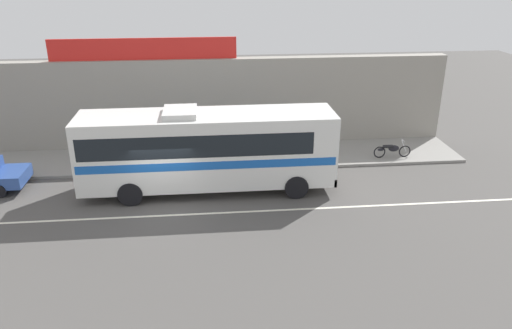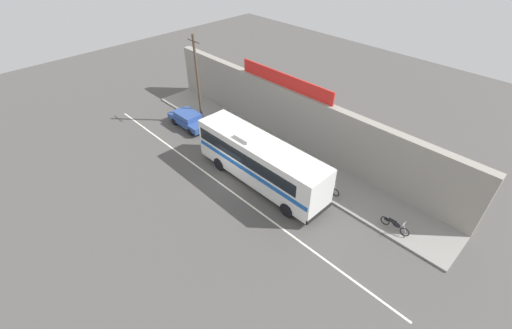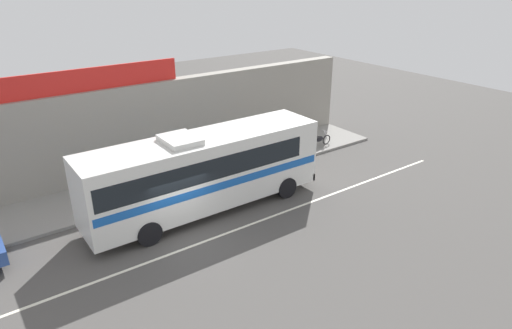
{
  "view_description": "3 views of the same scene",
  "coord_description": "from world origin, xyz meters",
  "px_view_note": "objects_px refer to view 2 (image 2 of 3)",
  "views": [
    {
      "loc": [
        1.99,
        -18.86,
        9.66
      ],
      "look_at": [
        3.99,
        1.14,
        1.28
      ],
      "focal_mm": 34.83,
      "sensor_mm": 36.0,
      "label": 1
    },
    {
      "loc": [
        15.88,
        -12.54,
        16.72
      ],
      "look_at": [
        1.39,
        1.56,
        1.3
      ],
      "focal_mm": 24.08,
      "sensor_mm": 36.0,
      "label": 2
    },
    {
      "loc": [
        -6.88,
        -14.67,
        10.19
      ],
      "look_at": [
        4.5,
        1.21,
        1.7
      ],
      "focal_mm": 31.6,
      "sensor_mm": 36.0,
      "label": 3
    }
  ],
  "objects_px": {
    "utility_pole": "(197,79)",
    "motorcycle_black": "(328,187)",
    "parked_car": "(189,119)",
    "motorcycle_orange": "(395,225)",
    "pedestrian_far_right": "(257,136)",
    "intercity_bus": "(260,159)"
  },
  "relations": [
    {
      "from": "parked_car",
      "to": "pedestrian_far_right",
      "type": "distance_m",
      "value": 7.27
    },
    {
      "from": "motorcycle_black",
      "to": "intercity_bus",
      "type": "bearing_deg",
      "value": -149.29
    },
    {
      "from": "utility_pole",
      "to": "parked_car",
      "type": "bearing_deg",
      "value": -94.93
    },
    {
      "from": "utility_pole",
      "to": "motorcycle_black",
      "type": "height_order",
      "value": "utility_pole"
    },
    {
      "from": "parked_car",
      "to": "motorcycle_black",
      "type": "relative_size",
      "value": 2.41
    },
    {
      "from": "utility_pole",
      "to": "pedestrian_far_right",
      "type": "height_order",
      "value": "utility_pole"
    },
    {
      "from": "intercity_bus",
      "to": "pedestrian_far_right",
      "type": "xyz_separation_m",
      "value": [
        -3.38,
        3.06,
        -0.94
      ]
    },
    {
      "from": "intercity_bus",
      "to": "parked_car",
      "type": "bearing_deg",
      "value": 174.72
    },
    {
      "from": "motorcycle_orange",
      "to": "motorcycle_black",
      "type": "bearing_deg",
      "value": -179.49
    },
    {
      "from": "intercity_bus",
      "to": "motorcycle_orange",
      "type": "xyz_separation_m",
      "value": [
        9.47,
        2.65,
        -1.5
      ]
    },
    {
      "from": "parked_car",
      "to": "pedestrian_far_right",
      "type": "bearing_deg",
      "value": 16.84
    },
    {
      "from": "parked_car",
      "to": "motorcycle_black",
      "type": "xyz_separation_m",
      "value": [
        14.72,
        1.65,
        -0.17
      ]
    },
    {
      "from": "motorcycle_orange",
      "to": "pedestrian_far_right",
      "type": "relative_size",
      "value": 1.15
    },
    {
      "from": "utility_pole",
      "to": "motorcycle_orange",
      "type": "distance_m",
      "value": 20.05
    },
    {
      "from": "utility_pole",
      "to": "motorcycle_orange",
      "type": "relative_size",
      "value": 4.14
    },
    {
      "from": "parked_car",
      "to": "utility_pole",
      "type": "relative_size",
      "value": 0.55
    },
    {
      "from": "motorcycle_orange",
      "to": "intercity_bus",
      "type": "bearing_deg",
      "value": -164.36
    },
    {
      "from": "utility_pole",
      "to": "motorcycle_orange",
      "type": "xyz_separation_m",
      "value": [
        19.69,
        0.32,
        -3.76
      ]
    },
    {
      "from": "parked_car",
      "to": "motorcycle_black",
      "type": "height_order",
      "value": "parked_car"
    },
    {
      "from": "motorcycle_black",
      "to": "motorcycle_orange",
      "type": "bearing_deg",
      "value": 0.51
    },
    {
      "from": "parked_car",
      "to": "motorcycle_orange",
      "type": "relative_size",
      "value": 2.27
    },
    {
      "from": "motorcycle_black",
      "to": "utility_pole",
      "type": "bearing_deg",
      "value": -178.92
    }
  ]
}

